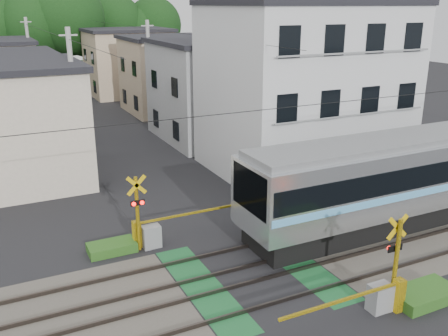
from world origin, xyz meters
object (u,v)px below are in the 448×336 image
crossing_signal_near (384,291)px  apartment_block (304,87)px  crossing_signal_far (149,230)px  pedestrian (72,95)px

crossing_signal_near → apartment_block: (5.91, 13.15, 3.94)m
crossing_signal_near → crossing_signal_far: same height
apartment_block → crossing_signal_near: bearing=-114.2°
crossing_signal_far → pedestrian: 30.93m
pedestrian → crossing_signal_near: bearing=108.7°
apartment_block → crossing_signal_far: bearing=-152.2°
apartment_block → pedestrian: bearing=108.9°
crossing_signal_near → crossing_signal_far: 8.95m
crossing_signal_near → pedestrian: crossing_signal_near is taller
crossing_signal_far → crossing_signal_near: bearing=-54.7°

